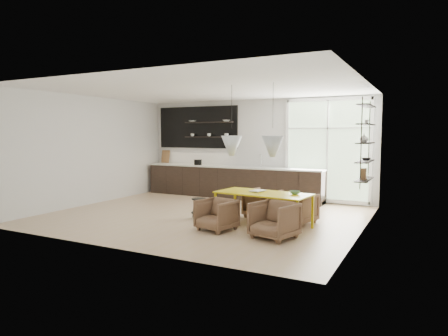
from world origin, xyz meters
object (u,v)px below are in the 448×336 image
dining_table (263,195)px  armchair_front_right (274,220)px  armchair_back_right (297,208)px  armchair_front_left (217,215)px  armchair_back_left (263,203)px  wire_stool (199,205)px

dining_table → armchair_front_right: (0.53, -0.79, -0.32)m
armchair_back_right → armchair_front_right: armchair_front_right is taller
armchair_back_right → armchair_front_left: 1.82m
armchair_back_right → armchair_front_right: size_ratio=0.96×
armchair_back_left → armchair_front_left: (-0.35, -1.56, -0.02)m
armchair_front_right → armchair_front_left: bearing=-167.9°
armchair_back_left → wire_stool: bearing=43.4°
dining_table → armchair_front_left: size_ratio=2.95×
armchair_back_left → wire_stool: armchair_back_left is taller
armchair_front_right → wire_stool: bearing=172.6°
armchair_front_right → wire_stool: (-2.13, 0.90, -0.05)m
wire_stool → dining_table: bearing=-4.3°
dining_table → armchair_back_right: 0.89m
armchair_back_right → armchair_front_left: armchair_back_right is taller
armchair_front_left → armchair_front_right: bearing=9.5°
dining_table → wire_stool: size_ratio=4.50×
armchair_back_right → wire_stool: armchair_back_right is taller
wire_stool → armchair_back_right: bearing=13.3°
armchair_front_left → armchair_front_right: 1.23m
dining_table → armchair_back_right: dining_table is taller
wire_stool → armchair_front_left: bearing=-42.7°
armchair_back_right → wire_stool: 2.19m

